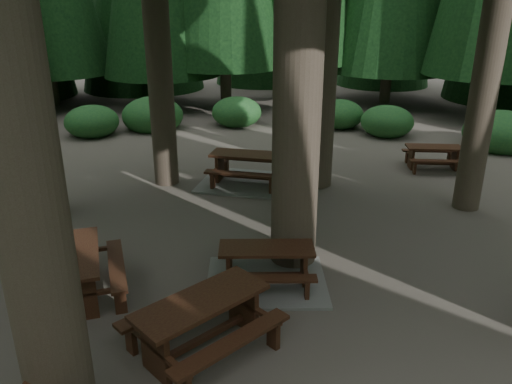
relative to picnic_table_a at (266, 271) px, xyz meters
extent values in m
plane|color=#564F46|center=(-0.14, 0.52, -0.23)|extent=(80.00, 80.00, 0.00)
cube|color=gray|center=(0.00, 0.00, -0.20)|extent=(2.32, 2.03, 0.05)
cube|color=#33130F|center=(0.00, 0.00, 0.45)|extent=(1.70, 0.89, 0.05)
cube|color=#33130F|center=(0.09, 0.53, 0.18)|extent=(1.63, 0.49, 0.04)
cube|color=#33130F|center=(-0.09, -0.53, 0.18)|extent=(1.63, 0.49, 0.04)
cube|color=#33130F|center=(-0.64, 0.11, 0.10)|extent=(0.15, 0.50, 0.65)
cube|color=#33130F|center=(-0.64, 0.11, 0.15)|extent=(0.28, 1.30, 0.05)
cube|color=#33130F|center=(0.64, -0.11, 0.10)|extent=(0.15, 0.50, 0.65)
cube|color=#33130F|center=(0.64, -0.11, 0.15)|extent=(0.28, 1.30, 0.05)
cube|color=#33130F|center=(0.00, 0.00, -0.07)|extent=(1.34, 0.29, 0.07)
cube|color=#33130F|center=(-3.14, 0.18, 0.54)|extent=(0.95, 1.92, 0.06)
cube|color=#33130F|center=(-3.74, 0.10, 0.23)|extent=(0.50, 1.86, 0.05)
cube|color=#33130F|center=(-2.53, 0.26, 0.23)|extent=(0.50, 1.86, 0.05)
cube|color=#33130F|center=(-3.04, -0.55, 0.14)|extent=(0.57, 0.16, 0.74)
cube|color=#33130F|center=(-3.04, -0.55, 0.20)|extent=(1.48, 0.28, 0.06)
cube|color=#33130F|center=(-3.23, 0.91, 0.14)|extent=(0.57, 0.16, 0.74)
cube|color=#33130F|center=(-3.23, 0.91, 0.20)|extent=(1.48, 0.28, 0.06)
cube|color=#33130F|center=(-3.14, 0.18, -0.04)|extent=(0.28, 1.53, 0.08)
cube|color=gray|center=(0.49, 5.03, -0.20)|extent=(3.08, 2.86, 0.05)
cube|color=#33130F|center=(0.49, 5.03, 0.58)|extent=(2.08, 1.46, 0.06)
cube|color=#33130F|center=(0.75, 5.63, 0.26)|extent=(1.89, 1.01, 0.05)
cube|color=#33130F|center=(0.24, 4.44, 0.26)|extent=(1.89, 1.01, 0.05)
cube|color=#33130F|center=(-0.22, 5.34, 0.16)|extent=(0.31, 0.58, 0.78)
cube|color=#33130F|center=(-0.22, 5.34, 0.22)|extent=(0.69, 1.47, 0.06)
cube|color=#33130F|center=(1.21, 4.73, 0.16)|extent=(0.31, 0.58, 0.78)
cube|color=#33130F|center=(1.21, 4.73, 0.22)|extent=(0.69, 1.47, 0.06)
cube|color=#33130F|center=(0.49, 5.03, -0.03)|extent=(1.52, 0.72, 0.09)
cube|color=#33130F|center=(6.01, 5.34, 0.42)|extent=(1.65, 0.96, 0.05)
cube|color=#33130F|center=(6.14, 5.84, 0.16)|extent=(1.56, 0.59, 0.04)
cube|color=#33130F|center=(5.88, 4.84, 0.16)|extent=(1.56, 0.59, 0.04)
cube|color=#33130F|center=(5.41, 5.49, 0.08)|extent=(0.18, 0.48, 0.62)
cube|color=#33130F|center=(5.41, 5.49, 0.13)|extent=(0.37, 1.23, 0.05)
cube|color=#33130F|center=(6.61, 5.19, 0.08)|extent=(0.18, 0.48, 0.62)
cube|color=#33130F|center=(6.61, 5.19, 0.13)|extent=(0.37, 1.23, 0.05)
cube|color=#33130F|center=(6.01, 5.34, -0.07)|extent=(1.27, 0.38, 0.07)
cube|color=#33130F|center=(-1.23, -1.59, 0.57)|extent=(2.01, 1.66, 0.06)
cube|color=#33130F|center=(-1.57, -1.06, 0.25)|extent=(1.75, 1.26, 0.05)
cube|color=#33130F|center=(-0.88, -2.12, 0.25)|extent=(1.75, 1.26, 0.05)
cube|color=#33130F|center=(-1.87, -2.00, 0.15)|extent=(0.39, 0.54, 0.76)
cube|color=#33130F|center=(-1.87, -2.00, 0.22)|extent=(0.91, 1.34, 0.06)
cube|color=#33130F|center=(-0.58, -1.17, 0.15)|extent=(0.39, 0.54, 0.76)
cube|color=#33130F|center=(-0.58, -1.17, 0.22)|extent=(0.91, 1.34, 0.06)
cube|color=#33130F|center=(-1.23, -1.59, -0.04)|extent=(1.38, 0.94, 0.08)
ellipsoid|color=#1E582C|center=(9.30, 6.97, 0.17)|extent=(2.42, 2.42, 1.49)
ellipsoid|color=#1E582C|center=(6.29, 9.21, 0.17)|extent=(1.90, 1.90, 1.17)
ellipsoid|color=#1E582C|center=(5.00, 10.69, 0.17)|extent=(1.84, 1.84, 1.13)
ellipsoid|color=#1E582C|center=(1.15, 11.77, 0.17)|extent=(1.95, 1.95, 1.20)
ellipsoid|color=#1E582C|center=(-2.08, 11.73, 0.17)|extent=(2.31, 2.31, 1.42)
ellipsoid|color=#1E582C|center=(-4.24, 11.09, 0.17)|extent=(1.93, 1.93, 1.19)
camera|label=1|loc=(-1.51, -7.41, 4.41)|focal=35.00mm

